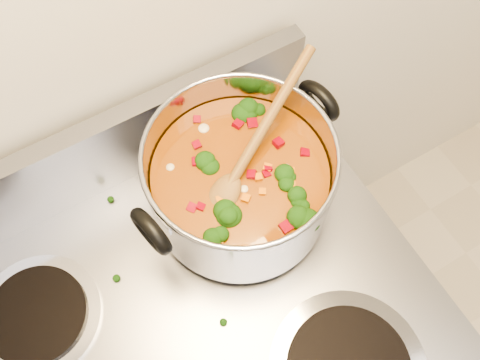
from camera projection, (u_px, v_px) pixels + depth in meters
stockpot at (240, 180)px, 0.81m from camera, size 0.34×0.28×0.17m
wooden_spoon at (246, 157)px, 0.77m from camera, size 0.26×0.16×0.11m
cooktop_crumbs at (263, 181)px, 0.90m from camera, size 0.35×0.32×0.01m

